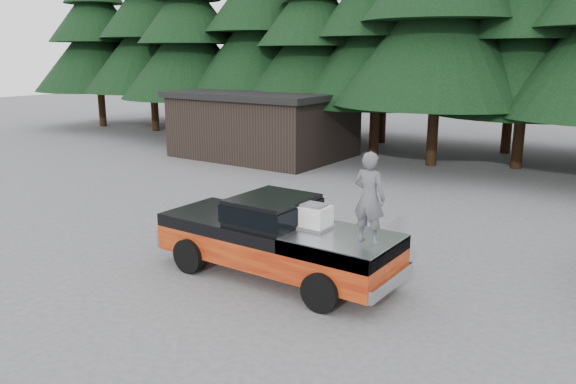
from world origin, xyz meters
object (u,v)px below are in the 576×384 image
Objects in this scene: pickup_truck at (276,249)px; utility_building at (264,124)px; man_on_bed at (369,198)px; air_compressor at (313,217)px.

pickup_truck is 0.71× the size of utility_building.
man_on_bed is (2.39, -0.06, 1.62)m from pickup_truck.
air_compressor is (0.94, 0.13, 0.91)m from pickup_truck.
pickup_truck is 3.15× the size of man_on_bed.
man_on_bed is (1.46, -0.19, 0.71)m from air_compressor.
utility_building is (-10.98, 12.61, 0.09)m from air_compressor.
man_on_bed is at bearing -8.00° from air_compressor.
man_on_bed reaches higher than air_compressor.
man_on_bed is 0.23× the size of utility_building.
air_compressor is 0.08× the size of utility_building.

